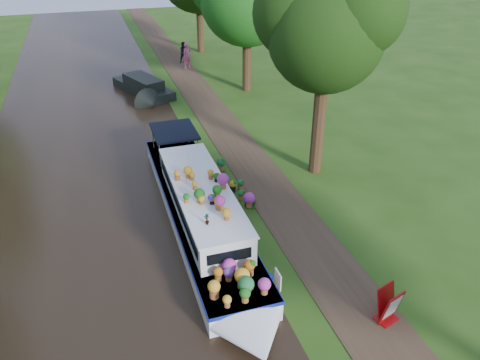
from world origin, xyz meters
The scene contains 10 objects.
ground centered at (0.00, 0.00, 0.00)m, with size 100.00×100.00×0.00m, color #264A12.
canal_water centered at (-6.00, 0.00, 0.01)m, with size 10.00×100.00×0.02m, color black.
towpath centered at (1.20, 0.00, 0.01)m, with size 2.20×100.00×0.03m, color #422F1E.
plant_boat centered at (-2.25, 0.01, 0.85)m, with size 2.29×13.52×2.24m.
tree_near_overhang centered at (3.79, 3.06, 6.60)m, with size 5.52×5.28×8.99m.
second_boat centered at (-2.26, 16.21, 0.48)m, with size 3.63×6.52×1.18m.
sandwich_board centered at (1.75, -6.04, 0.53)m, with size 0.75×0.75×1.11m.
pedestrian_pink centered at (1.79, 21.28, 0.99)m, with size 0.70×0.46×1.91m, color #BF4E8E.
pedestrian_dark centered at (1.90, 23.00, 0.85)m, with size 0.79×0.62×1.63m, color black.
verge_plant centered at (0.05, 0.92, 0.20)m, with size 0.35×0.30×0.39m, color #29621D.
Camera 1 is at (-5.36, -14.15, 10.31)m, focal length 35.00 mm.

